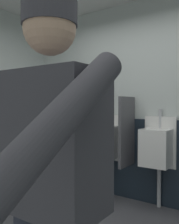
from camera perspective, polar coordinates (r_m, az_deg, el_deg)
The scene contains 8 objects.
wall_back at distance 3.34m, azimuth 15.13°, elevation 2.52°, with size 4.57×0.12×2.69m, color silver.
wainscot_band_back at distance 3.35m, azimuth 14.59°, elevation -11.17°, with size 3.97×0.03×1.11m, color #19232D.
urinal_left at distance 3.45m, azimuth 3.58°, elevation -6.94°, with size 0.40×0.34×1.24m.
urinal_middle at distance 3.14m, azimuth 15.51°, elevation -7.88°, with size 0.40×0.34×1.24m.
privacy_divider_panel at distance 3.19m, azimuth 8.73°, elevation -4.54°, with size 0.04×0.40×0.90m, color #4C4C51.
person at distance 0.98m, azimuth -9.51°, elevation -16.81°, with size 0.64×0.60×1.68m.
trash_bin at distance 3.82m, azimuth -14.53°, elevation -13.80°, with size 0.31×0.31×0.55m, color #38383D.
soap_dispenser at distance 3.81m, azimuth -2.30°, elevation 1.54°, with size 0.10×0.07×0.18m, color silver.
Camera 1 is at (1.11, -1.49, 1.30)m, focal length 39.07 mm.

